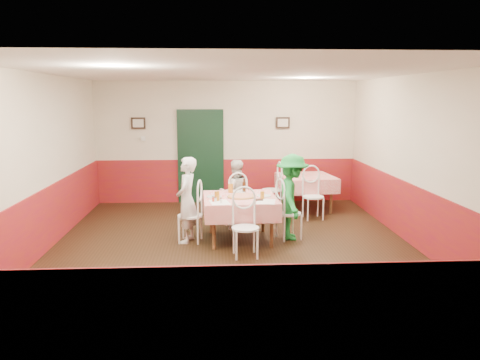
{
  "coord_description": "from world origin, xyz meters",
  "views": [
    {
      "loc": [
        -0.31,
        -7.31,
        2.42
      ],
      "look_at": [
        0.14,
        0.44,
        1.05
      ],
      "focal_mm": 35.0,
      "sensor_mm": 36.0,
      "label": 1
    }
  ],
  "objects": [
    {
      "name": "shaker_b",
      "position": [
        -0.19,
        -0.04,
        0.81
      ],
      "size": [
        0.04,
        0.04,
        0.09
      ],
      "primitive_type": "cylinder",
      "rotation": [
        0.0,
        0.0,
        0.04
      ],
      "color": "silver",
      "rests_on": "main_table"
    },
    {
      "name": "wainscot_left",
      "position": [
        -2.98,
        0.0,
        0.5
      ],
      "size": [
        0.03,
        7.0,
        1.0
      ],
      "primitive_type": "cube",
      "color": "maroon",
      "rests_on": "ground"
    },
    {
      "name": "glass_c",
      "position": [
        -0.01,
        0.8,
        0.84
      ],
      "size": [
        0.09,
        0.09,
        0.16
      ],
      "primitive_type": "cylinder",
      "rotation": [
        0.0,
        0.0,
        0.04
      ],
      "color": "#BF7219",
      "rests_on": "main_table"
    },
    {
      "name": "glass_b",
      "position": [
        0.5,
        0.25,
        0.82
      ],
      "size": [
        0.07,
        0.07,
        0.13
      ],
      "primitive_type": "cylinder",
      "rotation": [
        0.0,
        0.0,
        0.04
      ],
      "color": "#BF7219",
      "rests_on": "main_table"
    },
    {
      "name": "wainscot_back",
      "position": [
        0.0,
        3.48,
        0.5
      ],
      "size": [
        6.0,
        0.03,
        1.0
      ],
      "primitive_type": "cube",
      "color": "maroon",
      "rests_on": "ground"
    },
    {
      "name": "plate_far",
      "position": [
        0.14,
        0.85,
        0.77
      ],
      "size": [
        0.26,
        0.26,
        0.01
      ],
      "primitive_type": "cylinder",
      "rotation": [
        0.0,
        0.0,
        0.04
      ],
      "color": "white",
      "rests_on": "main_table"
    },
    {
      "name": "wainscot_front",
      "position": [
        0.0,
        -3.48,
        0.5
      ],
      "size": [
        6.0,
        0.03,
        1.0
      ],
      "primitive_type": "cube",
      "color": "maroon",
      "rests_on": "ground"
    },
    {
      "name": "pizza",
      "position": [
        0.16,
        0.4,
        0.78
      ],
      "size": [
        0.48,
        0.48,
        0.03
      ],
      "primitive_type": "cylinder",
      "rotation": [
        0.0,
        0.0,
        0.04
      ],
      "color": "#B74723",
      "rests_on": "main_table"
    },
    {
      "name": "shaker_a",
      "position": [
        -0.28,
        0.03,
        0.81
      ],
      "size": [
        0.04,
        0.04,
        0.09
      ],
      "primitive_type": "cylinder",
      "rotation": [
        0.0,
        0.0,
        0.04
      ],
      "color": "silver",
      "rests_on": "main_table"
    },
    {
      "name": "diner_right",
      "position": [
        1.04,
        0.47,
        0.74
      ],
      "size": [
        0.63,
        1.0,
        1.48
      ],
      "primitive_type": "imported",
      "rotation": [
        0.0,
        0.0,
        1.48
      ],
      "color": "gray",
      "rests_on": "ground"
    },
    {
      "name": "wallet",
      "position": [
        0.44,
        0.13,
        0.77
      ],
      "size": [
        0.11,
        0.09,
        0.02
      ],
      "primitive_type": "cube",
      "rotation": [
        0.0,
        0.0,
        0.04
      ],
      "color": "black",
      "rests_on": "main_table"
    },
    {
      "name": "front_wall",
      "position": [
        0.0,
        -3.5,
        1.4
      ],
      "size": [
        6.0,
        0.1,
        2.8
      ],
      "primitive_type": "cube",
      "color": "beige",
      "rests_on": "ground"
    },
    {
      "name": "menu_right",
      "position": [
        0.54,
        0.04,
        0.76
      ],
      "size": [
        0.36,
        0.44,
        0.0
      ],
      "primitive_type": "cube",
      "rotation": [
        0.0,
        0.0,
        -0.17
      ],
      "color": "white",
      "rests_on": "main_table"
    },
    {
      "name": "picture_right",
      "position": [
        1.3,
        3.45,
        1.85
      ],
      "size": [
        0.32,
        0.03,
        0.26
      ],
      "primitive_type": "cube",
      "color": "black",
      "rests_on": "back_wall"
    },
    {
      "name": "main_table",
      "position": [
        0.14,
        0.44,
        0.38
      ],
      "size": [
        1.27,
        1.27,
        0.77
      ],
      "primitive_type": "cube",
      "rotation": [
        0.0,
        0.0,
        0.04
      ],
      "color": "red",
      "rests_on": "ground"
    },
    {
      "name": "diner_left",
      "position": [
        -0.76,
        0.4,
        0.73
      ],
      "size": [
        0.45,
        0.59,
        1.45
      ],
      "primitive_type": "imported",
      "rotation": [
        0.0,
        0.0,
        -1.77
      ],
      "color": "gray",
      "rests_on": "ground"
    },
    {
      "name": "chair_second_a",
      "position": [
        0.94,
        2.54,
        0.45
      ],
      "size": [
        0.47,
        0.47,
        0.9
      ],
      "primitive_type": null,
      "rotation": [
        0.0,
        0.0,
        -1.45
      ],
      "color": "white",
      "rests_on": "ground"
    },
    {
      "name": "ceiling",
      "position": [
        0.0,
        0.0,
        2.8
      ],
      "size": [
        7.0,
        7.0,
        0.0
      ],
      "primitive_type": "plane",
      "color": "white",
      "rests_on": "back_wall"
    },
    {
      "name": "left_wall",
      "position": [
        -3.0,
        0.0,
        1.4
      ],
      "size": [
        0.1,
        7.0,
        2.8
      ],
      "primitive_type": "cube",
      "color": "beige",
      "rests_on": "ground"
    },
    {
      "name": "chair_left",
      "position": [
        -0.71,
        0.4,
        0.45
      ],
      "size": [
        0.48,
        0.48,
        0.9
      ],
      "primitive_type": null,
      "rotation": [
        0.0,
        0.0,
        -1.73
      ],
      "color": "white",
      "rests_on": "ground"
    },
    {
      "name": "beer_bottle",
      "position": [
        0.23,
        0.81,
        0.87
      ],
      "size": [
        0.06,
        0.06,
        0.23
      ],
      "primitive_type": "cylinder",
      "rotation": [
        0.0,
        0.0,
        0.04
      ],
      "color": "#381C0A",
      "rests_on": "main_table"
    },
    {
      "name": "wainscot_right",
      "position": [
        2.98,
        0.0,
        0.5
      ],
      "size": [
        0.03,
        7.0,
        1.0
      ],
      "primitive_type": "cube",
      "color": "maroon",
      "rests_on": "ground"
    },
    {
      "name": "chair_second_b",
      "position": [
        1.69,
        1.79,
        0.45
      ],
      "size": [
        0.47,
        0.47,
        0.9
      ],
      "primitive_type": null,
      "rotation": [
        0.0,
        0.0,
        0.12
      ],
      "color": "white",
      "rests_on": "ground"
    },
    {
      "name": "picture_left",
      "position": [
        -2.0,
        3.45,
        1.85
      ],
      "size": [
        0.32,
        0.03,
        0.26
      ],
      "primitive_type": "cube",
      "color": "black",
      "rests_on": "back_wall"
    },
    {
      "name": "floor",
      "position": [
        0.0,
        0.0,
        0.0
      ],
      "size": [
        7.0,
        7.0,
        0.0
      ],
      "primitive_type": "plane",
      "color": "black",
      "rests_on": "ground"
    },
    {
      "name": "back_wall",
      "position": [
        0.0,
        3.5,
        1.4
      ],
      "size": [
        6.0,
        0.1,
        2.8
      ],
      "primitive_type": "cube",
      "color": "beige",
      "rests_on": "ground"
    },
    {
      "name": "chair_near",
      "position": [
        0.17,
        -0.41,
        0.45
      ],
      "size": [
        0.45,
        0.45,
        0.9
      ],
      "primitive_type": null,
      "rotation": [
        0.0,
        0.0,
        0.08
      ],
      "color": "white",
      "rests_on": "ground"
    },
    {
      "name": "menu_left",
      "position": [
        -0.22,
        0.03,
        0.76
      ],
      "size": [
        0.37,
        0.45,
        0.0
      ],
      "primitive_type": "cube",
      "rotation": [
        0.0,
        0.0,
        0.18
      ],
      "color": "white",
      "rests_on": "main_table"
    },
    {
      "name": "second_table",
      "position": [
        1.69,
        2.54,
        0.38
      ],
      "size": [
        1.25,
        1.25,
        0.77
      ],
      "primitive_type": "cube",
      "rotation": [
        0.0,
        0.0,
        0.12
      ],
      "color": "red",
      "rests_on": "ground"
    },
    {
      "name": "plate_left",
      "position": [
        -0.3,
        0.44,
        0.77
      ],
      "size": [
        0.26,
        0.26,
        0.01
      ],
      "primitive_type": "cylinder",
      "rotation": [
        0.0,
        0.0,
        0.04
      ],
      "color": "white",
      "rests_on": "main_table"
    },
    {
      "name": "thermostat",
      "position": [
        -1.9,
        3.45,
        1.5
      ],
      "size": [
        0.1,
        0.03,
        0.1
      ],
      "primitive_type": "cube",
      "color": "white",
      "rests_on": "back_wall"
    },
    {
      "name": "diner_far",
      "position": [
        0.1,
        1.34,
        0.64
      ],
      "size": [
        0.69,
        0.58,
        1.28
      ],
      "primitive_type": "imported",
      "rotation": [
        0.0,
        0.0,
        3.31
      ],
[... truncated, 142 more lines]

